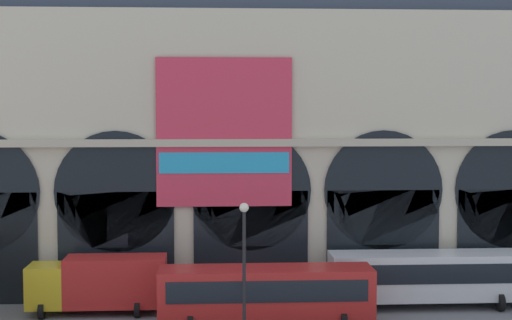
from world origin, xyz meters
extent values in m
cube|color=beige|center=(0.00, 7.63, 8.50)|extent=(48.38, 5.27, 16.99)
cube|color=black|center=(-7.80, 4.95, 3.24)|extent=(6.67, 0.20, 6.47)
cylinder|color=black|center=(-7.80, 4.95, 6.47)|extent=(7.02, 0.20, 7.02)
cube|color=black|center=(0.00, 4.95, 3.24)|extent=(6.67, 0.20, 6.47)
cylinder|color=black|center=(0.00, 4.95, 6.47)|extent=(7.02, 0.20, 7.02)
cube|color=black|center=(7.80, 4.95, 3.24)|extent=(6.67, 0.20, 6.47)
cylinder|color=black|center=(7.80, 4.95, 6.47)|extent=(7.02, 0.20, 7.02)
cube|color=black|center=(15.61, 4.95, 3.24)|extent=(6.67, 0.20, 6.47)
cube|color=#D8334C|center=(-1.54, 4.83, 9.89)|extent=(7.82, 0.12, 8.59)
cube|color=#26A5D8|center=(-1.54, 4.75, 8.13)|extent=(7.51, 0.04, 1.21)
cube|color=#C0B49A|center=(0.00, 4.85, 9.28)|extent=(48.38, 0.50, 0.44)
cube|color=gold|center=(-11.32, 2.65, 1.57)|extent=(2.00, 2.30, 2.30)
cube|color=red|center=(-7.57, 2.65, 1.77)|extent=(5.50, 2.30, 2.70)
cylinder|color=black|center=(-11.42, 1.62, 0.42)|extent=(0.28, 0.84, 0.84)
cylinder|color=black|center=(-11.42, 3.69, 0.42)|extent=(0.28, 0.84, 0.84)
cylinder|color=black|center=(-6.32, 1.62, 0.42)|extent=(0.28, 0.84, 0.84)
cylinder|color=black|center=(-6.32, 3.69, 0.42)|extent=(0.28, 0.84, 0.84)
cube|color=red|center=(0.48, -0.61, 1.80)|extent=(11.00, 2.50, 2.60)
cube|color=black|center=(0.48, -1.88, 2.15)|extent=(10.12, 0.04, 1.10)
cylinder|color=black|center=(-3.37, 0.51, 0.50)|extent=(0.28, 1.00, 1.00)
cylinder|color=black|center=(4.33, 0.51, 0.50)|extent=(0.28, 1.00, 1.00)
cube|color=white|center=(9.88, 2.87, 1.80)|extent=(11.00, 2.50, 2.60)
cube|color=black|center=(9.88, 1.60, 2.15)|extent=(10.12, 0.04, 1.10)
cylinder|color=black|center=(6.03, 1.74, 0.50)|extent=(0.28, 1.00, 1.00)
cylinder|color=black|center=(6.03, 3.99, 0.50)|extent=(0.28, 1.00, 1.00)
cylinder|color=black|center=(13.73, 1.74, 0.50)|extent=(0.28, 1.00, 1.00)
cylinder|color=black|center=(13.73, 3.99, 0.50)|extent=(0.28, 1.00, 1.00)
cylinder|color=black|center=(-0.79, -4.09, 3.25)|extent=(0.16, 0.16, 6.50)
sphere|color=#F2EDCC|center=(-0.79, -4.09, 6.68)|extent=(0.44, 0.44, 0.44)
camera|label=1|loc=(-2.33, -39.66, 11.35)|focal=54.22mm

